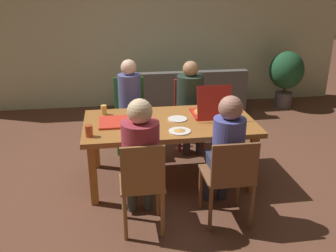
% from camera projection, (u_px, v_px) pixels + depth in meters
% --- Properties ---
extents(ground_plane, '(20.00, 20.00, 0.00)m').
position_uv_depth(ground_plane, '(169.00, 178.00, 4.48)').
color(ground_plane, brown).
extents(back_wall, '(7.31, 0.12, 2.75)m').
position_uv_depth(back_wall, '(144.00, 30.00, 6.70)').
color(back_wall, beige).
rests_on(back_wall, ground).
extents(dining_table, '(1.90, 1.04, 0.73)m').
position_uv_depth(dining_table, '(169.00, 127.00, 4.24)').
color(dining_table, '#9E622B').
rests_on(dining_table, ground).
extents(chair_0, '(0.45, 0.46, 0.89)m').
position_uv_depth(chair_0, '(230.00, 176.00, 3.48)').
color(chair_0, brown).
rests_on(chair_0, ground).
extents(person_0, '(0.30, 0.54, 1.25)m').
position_uv_depth(person_0, '(226.00, 147.00, 3.54)').
color(person_0, '#2C3148').
rests_on(person_0, ground).
extents(chair_1, '(0.40, 0.40, 0.92)m').
position_uv_depth(chair_1, '(142.00, 184.00, 3.34)').
color(chair_1, '#99673A').
rests_on(chair_1, ground).
extents(person_1, '(0.33, 0.51, 1.28)m').
position_uv_depth(person_1, '(141.00, 153.00, 3.37)').
color(person_1, '#3C433B').
rests_on(person_1, ground).
extents(chair_2, '(0.43, 0.44, 0.97)m').
position_uv_depth(chair_2, '(130.00, 112.00, 5.17)').
color(chair_2, '#2C742E').
rests_on(chair_2, ground).
extents(person_2, '(0.30, 0.54, 1.25)m').
position_uv_depth(person_2, '(130.00, 100.00, 4.94)').
color(person_2, '#2E2F43').
rests_on(person_2, ground).
extents(chair_3, '(0.39, 0.39, 0.93)m').
position_uv_depth(chair_3, '(188.00, 110.00, 5.24)').
color(chair_3, '#B22A26').
rests_on(chair_3, ground).
extents(person_3, '(0.36, 0.50, 1.21)m').
position_uv_depth(person_3, '(191.00, 98.00, 5.05)').
color(person_3, '#3B3138').
rests_on(person_3, ground).
extents(pizza_box_0, '(0.39, 0.47, 0.41)m').
position_uv_depth(pizza_box_0, '(210.00, 111.00, 4.36)').
color(pizza_box_0, red).
rests_on(pizza_box_0, dining_table).
extents(pizza_box_1, '(0.39, 0.39, 0.02)m').
position_uv_depth(pizza_box_1, '(117.00, 122.00, 4.15)').
color(pizza_box_1, red).
rests_on(pizza_box_1, dining_table).
extents(plate_0, '(0.22, 0.22, 0.01)m').
position_uv_depth(plate_0, '(177.00, 119.00, 4.26)').
color(plate_0, white).
rests_on(plate_0, dining_table).
extents(plate_1, '(0.23, 0.23, 0.03)m').
position_uv_depth(plate_1, '(180.00, 131.00, 3.92)').
color(plate_1, white).
rests_on(plate_1, dining_table).
extents(drinking_glass_0, '(0.07, 0.07, 0.11)m').
position_uv_depth(drinking_glass_0, '(104.00, 110.00, 4.40)').
color(drinking_glass_0, '#E7C15D').
rests_on(drinking_glass_0, dining_table).
extents(drinking_glass_1, '(0.07, 0.07, 0.13)m').
position_uv_depth(drinking_glass_1, '(125.00, 131.00, 3.77)').
color(drinking_glass_1, '#E0C667').
rests_on(drinking_glass_1, dining_table).
extents(drinking_glass_2, '(0.08, 0.08, 0.12)m').
position_uv_depth(drinking_glass_2, '(89.00, 131.00, 3.78)').
color(drinking_glass_2, '#B64626').
rests_on(drinking_glass_2, dining_table).
extents(couch, '(1.96, 0.76, 0.80)m').
position_uv_depth(couch, '(186.00, 97.00, 6.59)').
color(couch, '#54514D').
rests_on(couch, ground).
extents(potted_plant, '(0.61, 0.61, 1.03)m').
position_uv_depth(potted_plant, '(286.00, 73.00, 6.76)').
color(potted_plant, '#5A5255').
rests_on(potted_plant, ground).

